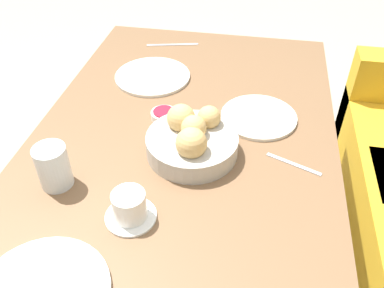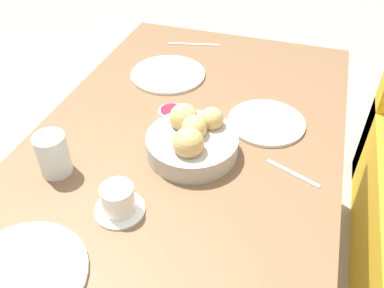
% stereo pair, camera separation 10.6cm
% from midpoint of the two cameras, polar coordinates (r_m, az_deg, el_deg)
% --- Properties ---
extents(dining_table, '(1.56, 0.85, 0.70)m').
position_cam_midpoint_polar(dining_table, '(1.12, 0.24, -5.58)').
color(dining_table, brown).
rests_on(dining_table, ground_plane).
extents(bread_basket, '(0.24, 0.24, 0.12)m').
position_cam_midpoint_polar(bread_basket, '(1.06, 2.89, 0.52)').
color(bread_basket, '#B2ADA3').
rests_on(bread_basket, dining_table).
extents(plate_near_left, '(0.25, 0.25, 0.01)m').
position_cam_midpoint_polar(plate_near_left, '(1.40, -1.21, 9.72)').
color(plate_near_left, silver).
rests_on(plate_near_left, dining_table).
extents(plate_near_right, '(0.26, 0.26, 0.01)m').
position_cam_midpoint_polar(plate_near_right, '(0.88, -19.70, -17.26)').
color(plate_near_right, silver).
rests_on(plate_near_right, dining_table).
extents(plate_far_center, '(0.22, 0.22, 0.01)m').
position_cam_midpoint_polar(plate_far_center, '(1.21, 12.88, 2.90)').
color(plate_far_center, silver).
rests_on(plate_far_center, dining_table).
extents(water_tumbler, '(0.08, 0.08, 0.11)m').
position_cam_midpoint_polar(water_tumbler, '(1.03, -16.18, -1.54)').
color(water_tumbler, silver).
rests_on(water_tumbler, dining_table).
extents(coffee_cup, '(0.12, 0.12, 0.07)m').
position_cam_midpoint_polar(coffee_cup, '(0.92, -7.05, -8.06)').
color(coffee_cup, white).
rests_on(coffee_cup, dining_table).
extents(jam_bowl_berry, '(0.08, 0.08, 0.03)m').
position_cam_midpoint_polar(jam_bowl_berry, '(1.20, -0.43, 4.29)').
color(jam_bowl_berry, white).
rests_on(jam_bowl_berry, dining_table).
extents(knife_silver, '(0.06, 0.19, 0.00)m').
position_cam_midpoint_polar(knife_silver, '(1.61, 2.21, 13.78)').
color(knife_silver, '#B7B7BC').
rests_on(knife_silver, dining_table).
extents(spoon_coffee, '(0.07, 0.14, 0.00)m').
position_cam_midpoint_polar(spoon_coffee, '(1.07, 16.78, -4.08)').
color(spoon_coffee, '#B7B7BC').
rests_on(spoon_coffee, dining_table).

